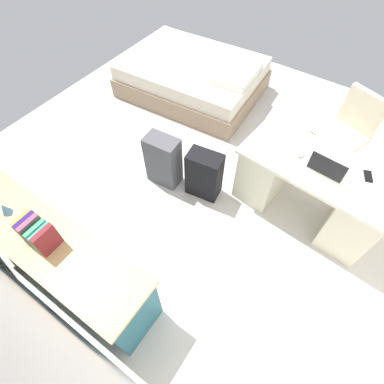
{
  "coord_description": "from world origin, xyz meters",
  "views": [
    {
      "loc": [
        -1.12,
        1.96,
        2.77
      ],
      "look_at": [
        -0.23,
        0.65,
        0.6
      ],
      "focal_mm": 28.06,
      "sensor_mm": 36.0,
      "label": 1
    }
  ],
  "objects": [
    {
      "name": "cell_phone_near_laptop",
      "position": [
        -1.46,
        -0.28,
        0.73
      ],
      "size": [
        0.11,
        0.15,
        0.01
      ],
      "primitive_type": "cube",
      "rotation": [
        0.0,
        0.0,
        0.38
      ],
      "color": "black",
      "rests_on": "desk"
    },
    {
      "name": "ground_plane",
      "position": [
        0.0,
        0.0,
        0.0
      ],
      "size": [
        5.42,
        5.42,
        0.0
      ],
      "primitive_type": "plane",
      "color": "beige"
    },
    {
      "name": "credenza",
      "position": [
        0.38,
        1.73,
        0.36
      ],
      "size": [
        1.8,
        0.48,
        0.73
      ],
      "color": "#235B6B",
      "rests_on": "ground_plane"
    },
    {
      "name": "bed",
      "position": [
        1.07,
        -1.28,
        0.24
      ],
      "size": [
        2.0,
        1.53,
        0.58
      ],
      "color": "gray",
      "rests_on": "ground_plane"
    },
    {
      "name": "book_row",
      "position": [
        0.4,
        1.73,
        0.84
      ],
      "size": [
        0.28,
        0.17,
        0.24
      ],
      "color": "maroon",
      "rests_on": "credenza"
    },
    {
      "name": "suitcase_spare_grey",
      "position": [
        0.39,
        0.3,
        0.31
      ],
      "size": [
        0.38,
        0.25,
        0.63
      ],
      "primitive_type": "cube",
      "rotation": [
        0.0,
        0.0,
        0.08
      ],
      "color": "#4C4C51",
      "rests_on": "ground_plane"
    },
    {
      "name": "office_chair",
      "position": [
        -1.12,
        -1.03,
        0.42
      ],
      "size": [
        0.59,
        0.59,
        0.94
      ],
      "color": "black",
      "rests_on": "ground_plane"
    },
    {
      "name": "desk",
      "position": [
        -1.08,
        -0.17,
        0.38
      ],
      "size": [
        1.49,
        0.78,
        0.73
      ],
      "color": "beige",
      "rests_on": "ground_plane"
    },
    {
      "name": "computer_mouse",
      "position": [
        -0.87,
        -0.19,
        0.74
      ],
      "size": [
        0.07,
        0.1,
        0.03
      ],
      "primitive_type": "ellipsoid",
      "rotation": [
        0.0,
        0.0,
        -0.08
      ],
      "color": "white",
      "rests_on": "desk"
    },
    {
      "name": "suitcase_black",
      "position": [
        -0.08,
        0.2,
        0.29
      ],
      "size": [
        0.39,
        0.27,
        0.58
      ],
      "primitive_type": "cube",
      "rotation": [
        0.0,
        0.0,
        0.15
      ],
      "color": "black",
      "rests_on": "ground_plane"
    },
    {
      "name": "figurine_small",
      "position": [
        0.83,
        1.73,
        0.78
      ],
      "size": [
        0.08,
        0.08,
        0.11
      ],
      "primitive_type": "cone",
      "color": "#4C7FBF",
      "rests_on": "credenza"
    },
    {
      "name": "laptop",
      "position": [
        -1.13,
        -0.13,
        0.78
      ],
      "size": [
        0.33,
        0.25,
        0.21
      ],
      "color": "silver",
      "rests_on": "desk"
    }
  ]
}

